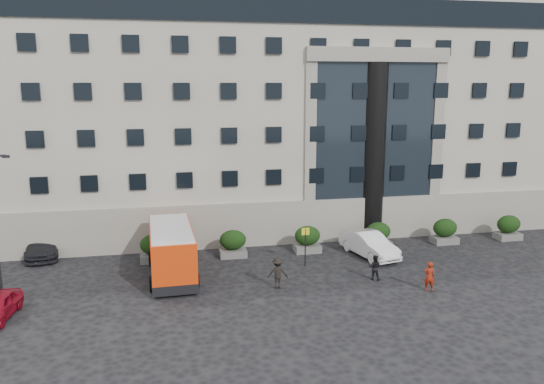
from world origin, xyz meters
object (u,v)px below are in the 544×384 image
Objects in this scene: hedge_b at (233,243)px; bus_stop_sign at (305,240)px; pedestrian_a at (429,276)px; hedge_c at (307,239)px; pedestrian_c at (278,273)px; hedge_a at (154,248)px; parked_car_c at (42,245)px; minibus at (172,249)px; parked_car_d at (47,239)px; red_truck at (48,210)px; hedge_e at (445,231)px; pedestrian_b at (375,267)px; white_taxi at (369,244)px; hedge_d at (378,235)px; hedge_f at (508,227)px.

bus_stop_sign is at bearing -33.07° from hedge_b.
hedge_c is at bearing -44.16° from pedestrian_a.
bus_stop_sign reaches higher than hedge_c.
pedestrian_c is at bearing 0.82° from pedestrian_a.
hedge_b is (5.20, 0.00, 0.00)m from hedge_a.
minibus is at bearing -42.93° from parked_car_c.
parked_car_d is at bearing 137.35° from minibus.
hedge_b is at bearing -48.79° from red_truck.
bus_stop_sign is 0.49× the size of parked_car_c.
pedestrian_b is at bearing -142.93° from hedge_e.
hedge_a is 14.24m from pedestrian_b.
red_truck is at bearing -22.94° from pedestrian_a.
parked_car_c is 1.04× the size of white_taxi.
pedestrian_c is at bearing -127.19° from bus_stop_sign.
hedge_b is at bearing 180.00° from hedge_d.
bus_stop_sign reaches higher than hedge_d.
red_truck is (-18.04, 13.25, -0.32)m from bus_stop_sign.
red_truck is (-18.94, 10.45, 0.49)m from hedge_c.
parked_car_c is at bearing 175.17° from hedge_f.
hedge_a is at bearing 109.06° from minibus.
pedestrian_a is 3.26m from pedestrian_b.
hedge_a is at bearing -34.09° from parked_car_d.
hedge_a is at bearing 163.58° from bus_stop_sign.
hedge_a and hedge_f have the same top height.
hedge_d is 0.36× the size of parked_car_c.
white_taxi is (21.77, -4.54, 0.07)m from parked_car_c.
bus_stop_sign is (4.30, -2.80, 0.80)m from hedge_b.
hedge_e is at bearing 0.00° from hedge_a.
pedestrian_c is at bearing -40.92° from parked_car_c.
parked_car_d is 18.03m from pedestrian_c.
red_truck reaches higher than pedestrian_c.
hedge_d is 14.79m from minibus.
pedestrian_c is at bearing -41.05° from hedge_a.
red_truck is at bearing 151.11° from hedge_c.
hedge_b is 9.76m from pedestrian_b.
hedge_c is at bearing 180.00° from hedge_e.
pedestrian_b is at bearing -48.88° from red_truck.
pedestrian_b is (7.74, -5.94, -0.17)m from hedge_b.
hedge_e is 28.44m from parked_car_c.
hedge_a is 0.73× the size of bus_stop_sign.
red_truck is at bearing 88.49° from parked_car_c.
white_taxi is (4.77, 1.09, -0.91)m from bus_stop_sign.
hedge_e is 1.00× the size of hedge_f.
hedge_c reaches higher than white_taxi.
hedge_d is (5.20, 0.00, 0.00)m from hedge_c.
hedge_d is 0.34× the size of red_truck.
hedge_c reaches higher than parked_car_c.
hedge_a is 1.00× the size of hedge_f.
red_truck reaches higher than pedestrian_a.
hedge_a is 0.34× the size of red_truck.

